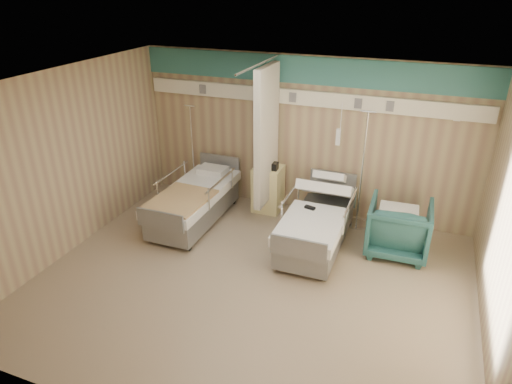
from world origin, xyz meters
The scene contains 13 objects.
ground centered at (0.00, 0.00, 0.00)m, with size 6.00×5.00×0.00m, color gray.
room_walls centered at (-0.03, 0.25, 1.86)m, with size 6.04×5.04×2.82m.
bed_right centered at (0.60, 1.30, 0.32)m, with size 1.00×2.16×0.63m, color white, non-canonical shape.
bed_left centered at (-1.60, 1.30, 0.32)m, with size 1.00×2.16×0.63m, color white, non-canonical shape.
bedside_cabinet centered at (-0.55, 2.20, 0.42)m, with size 0.50×0.48×0.85m, color #F5E899.
visitor_armchair centered at (1.82, 1.58, 0.43)m, with size 0.92×0.95×0.86m, color #204F50.
waffle_blanket centered at (1.79, 1.57, 0.89)m, with size 0.58×0.51×0.07m, color silver.
iv_stand_right centered at (1.10, 2.21, 0.42)m, with size 0.37×0.37×2.05m.
iv_stand_left centered at (-2.08, 2.21, 0.38)m, with size 0.33×0.33×1.83m.
call_remote centered at (0.47, 1.32, 0.65)m, with size 0.17×0.07×0.04m, color black.
tan_blanket centered at (-1.58, 0.84, 0.65)m, with size 0.86×1.08×0.04m, color tan.
toiletry_bag centered at (-0.47, 2.13, 0.92)m, with size 0.24×0.15×0.13m, color black.
white_cup centered at (-0.60, 2.23, 0.92)m, with size 0.10×0.10×0.14m, color white.
Camera 1 is at (1.98, -4.94, 3.97)m, focal length 32.00 mm.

